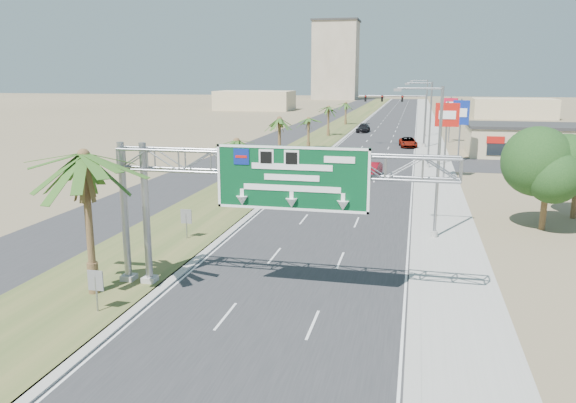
{
  "coord_description": "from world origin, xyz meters",
  "views": [
    {
      "loc": [
        6.0,
        -15.37,
        10.61
      ],
      "look_at": [
        -0.38,
        12.55,
        4.2
      ],
      "focal_mm": 35.0,
      "sensor_mm": 36.0,
      "label": 1
    }
  ],
  "objects_px": {
    "sign_gantry": "(262,174)",
    "palm_near": "(84,156)",
    "car_left_lane": "(336,166)",
    "car_far": "(363,128)",
    "store_building": "(537,141)",
    "car_right_lane": "(408,142)",
    "pole_sign_blue": "(461,115)",
    "pole_sign_red_near": "(447,119)",
    "pole_sign_red_far": "(451,107)",
    "car_mid_lane": "(371,170)",
    "signal_mast": "(412,115)"
  },
  "relations": [
    {
      "from": "car_mid_lane",
      "to": "car_right_lane",
      "type": "distance_m",
      "value": 27.4
    },
    {
      "from": "store_building",
      "to": "signal_mast",
      "type": "bearing_deg",
      "value": 160.46
    },
    {
      "from": "store_building",
      "to": "car_mid_lane",
      "type": "bearing_deg",
      "value": -134.07
    },
    {
      "from": "car_left_lane",
      "to": "car_far",
      "type": "relative_size",
      "value": 0.85
    },
    {
      "from": "car_left_lane",
      "to": "car_far",
      "type": "height_order",
      "value": "car_far"
    },
    {
      "from": "signal_mast",
      "to": "store_building",
      "type": "bearing_deg",
      "value": -19.54
    },
    {
      "from": "store_building",
      "to": "car_left_lane",
      "type": "bearing_deg",
      "value": -141.21
    },
    {
      "from": "signal_mast",
      "to": "pole_sign_blue",
      "type": "relative_size",
      "value": 1.3
    },
    {
      "from": "sign_gantry",
      "to": "palm_near",
      "type": "height_order",
      "value": "palm_near"
    },
    {
      "from": "car_far",
      "to": "car_mid_lane",
      "type": "bearing_deg",
      "value": -79.82
    },
    {
      "from": "sign_gantry",
      "to": "palm_near",
      "type": "distance_m",
      "value": 8.41
    },
    {
      "from": "store_building",
      "to": "car_left_lane",
      "type": "relative_size",
      "value": 3.98
    },
    {
      "from": "car_right_lane",
      "to": "pole_sign_red_near",
      "type": "xyz_separation_m",
      "value": [
        4.15,
        -27.38,
        5.6
      ]
    },
    {
      "from": "car_left_lane",
      "to": "pole_sign_red_far",
      "type": "distance_m",
      "value": 36.54
    },
    {
      "from": "signal_mast",
      "to": "car_left_lane",
      "type": "bearing_deg",
      "value": -106.72
    },
    {
      "from": "store_building",
      "to": "car_right_lane",
      "type": "bearing_deg",
      "value": 160.75
    },
    {
      "from": "sign_gantry",
      "to": "pole_sign_red_far",
      "type": "height_order",
      "value": "sign_gantry"
    },
    {
      "from": "sign_gantry",
      "to": "palm_near",
      "type": "xyz_separation_m",
      "value": [
        -8.14,
        -1.93,
        0.87
      ]
    },
    {
      "from": "car_left_lane",
      "to": "palm_near",
      "type": "bearing_deg",
      "value": -98.0
    },
    {
      "from": "store_building",
      "to": "pole_sign_red_far",
      "type": "distance_m",
      "value": 17.9
    },
    {
      "from": "car_mid_lane",
      "to": "signal_mast",
      "type": "bearing_deg",
      "value": 89.74
    },
    {
      "from": "car_left_lane",
      "to": "car_mid_lane",
      "type": "xyz_separation_m",
      "value": [
        4.02,
        -1.47,
        -0.01
      ]
    },
    {
      "from": "sign_gantry",
      "to": "car_right_lane",
      "type": "bearing_deg",
      "value": 84.55
    },
    {
      "from": "sign_gantry",
      "to": "store_building",
      "type": "xyz_separation_m",
      "value": [
        23.06,
        56.07,
        -4.06
      ]
    },
    {
      "from": "sign_gantry",
      "to": "signal_mast",
      "type": "distance_m",
      "value": 62.37
    },
    {
      "from": "palm_near",
      "to": "car_mid_lane",
      "type": "distance_m",
      "value": 38.81
    },
    {
      "from": "palm_near",
      "to": "pole_sign_blue",
      "type": "relative_size",
      "value": 1.06
    },
    {
      "from": "car_left_lane",
      "to": "pole_sign_red_near",
      "type": "height_order",
      "value": "pole_sign_red_near"
    },
    {
      "from": "store_building",
      "to": "sign_gantry",
      "type": "bearing_deg",
      "value": -112.36
    },
    {
      "from": "car_mid_lane",
      "to": "pole_sign_blue",
      "type": "height_order",
      "value": "pole_sign_blue"
    },
    {
      "from": "palm_near",
      "to": "signal_mast",
      "type": "height_order",
      "value": "palm_near"
    },
    {
      "from": "car_left_lane",
      "to": "car_mid_lane",
      "type": "distance_m",
      "value": 4.28
    },
    {
      "from": "sign_gantry",
      "to": "car_mid_lane",
      "type": "height_order",
      "value": "sign_gantry"
    },
    {
      "from": "signal_mast",
      "to": "car_right_lane",
      "type": "height_order",
      "value": "signal_mast"
    },
    {
      "from": "car_left_lane",
      "to": "car_mid_lane",
      "type": "height_order",
      "value": "car_left_lane"
    },
    {
      "from": "palm_near",
      "to": "pole_sign_red_near",
      "type": "relative_size",
      "value": 1.02
    },
    {
      "from": "pole_sign_red_far",
      "to": "store_building",
      "type": "bearing_deg",
      "value": -51.86
    },
    {
      "from": "car_far",
      "to": "sign_gantry",
      "type": "bearing_deg",
      "value": -84.2
    },
    {
      "from": "signal_mast",
      "to": "pole_sign_blue",
      "type": "xyz_separation_m",
      "value": [
        6.11,
        -14.17,
        1.03
      ]
    },
    {
      "from": "signal_mast",
      "to": "car_mid_lane",
      "type": "height_order",
      "value": "signal_mast"
    },
    {
      "from": "palm_near",
      "to": "store_building",
      "type": "distance_m",
      "value": 66.04
    },
    {
      "from": "sign_gantry",
      "to": "signal_mast",
      "type": "xyz_separation_m",
      "value": [
        6.23,
        62.05,
        -1.21
      ]
    },
    {
      "from": "sign_gantry",
      "to": "pole_sign_blue",
      "type": "distance_m",
      "value": 49.44
    },
    {
      "from": "sign_gantry",
      "to": "pole_sign_blue",
      "type": "bearing_deg",
      "value": 75.54
    },
    {
      "from": "palm_near",
      "to": "car_mid_lane",
      "type": "height_order",
      "value": "palm_near"
    },
    {
      "from": "pole_sign_red_far",
      "to": "car_mid_lane",
      "type": "bearing_deg",
      "value": -105.54
    },
    {
      "from": "signal_mast",
      "to": "pole_sign_red_far",
      "type": "distance_m",
      "value": 9.89
    },
    {
      "from": "pole_sign_red_near",
      "to": "pole_sign_blue",
      "type": "distance_m",
      "value": 13.4
    },
    {
      "from": "palm_near",
      "to": "car_far",
      "type": "relative_size",
      "value": 1.57
    },
    {
      "from": "car_right_lane",
      "to": "pole_sign_red_far",
      "type": "height_order",
      "value": "pole_sign_red_far"
    }
  ]
}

